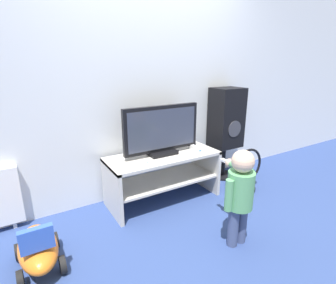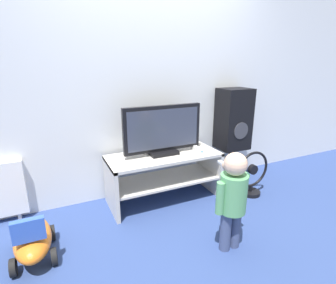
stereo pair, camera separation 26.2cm
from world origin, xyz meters
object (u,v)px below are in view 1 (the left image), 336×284
at_px(game_console, 195,148).
at_px(floor_fan, 247,172).
at_px(child, 240,190).
at_px(ride_on_toy, 38,248).
at_px(remote_primary, 148,164).
at_px(television, 162,131).
at_px(speaker_tower, 226,120).

xyz_separation_m(game_console, floor_fan, (0.57, -0.26, -0.32)).
relative_size(child, ride_on_toy, 1.44).
xyz_separation_m(child, ride_on_toy, (-1.44, 0.55, -0.33)).
distance_m(floor_fan, ride_on_toy, 2.23).
bearing_deg(floor_fan, remote_primary, 172.57).
relative_size(game_console, floor_fan, 0.37).
distance_m(game_console, remote_primary, 0.65).
bearing_deg(television, floor_fan, -20.08).
bearing_deg(game_console, floor_fan, -24.86).
distance_m(game_console, child, 0.91).
relative_size(game_console, child, 0.23).
relative_size(remote_primary, floor_fan, 0.26).
distance_m(remote_primary, floor_fan, 1.26).
relative_size(television, child, 1.03).
bearing_deg(game_console, speaker_tower, 16.81).
xyz_separation_m(television, floor_fan, (0.95, -0.35, -0.54)).
bearing_deg(child, game_console, 76.18).
bearing_deg(television, remote_primary, -144.44).
bearing_deg(floor_fan, game_console, 155.14).
bearing_deg(remote_primary, game_console, 9.53).
xyz_separation_m(television, ride_on_toy, (-1.28, -0.41, -0.62)).
bearing_deg(floor_fan, speaker_tower, 84.28).
height_order(game_console, floor_fan, game_console).
relative_size(game_console, remote_primary, 1.42).
bearing_deg(speaker_tower, television, -173.94).
height_order(game_console, child, child).
relative_size(speaker_tower, floor_fan, 2.24).
bearing_deg(remote_primary, ride_on_toy, -167.56).
distance_m(television, child, 1.02).
distance_m(speaker_tower, ride_on_toy, 2.41).
height_order(speaker_tower, floor_fan, speaker_tower).
xyz_separation_m(game_console, speaker_tower, (0.62, 0.19, 0.21)).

